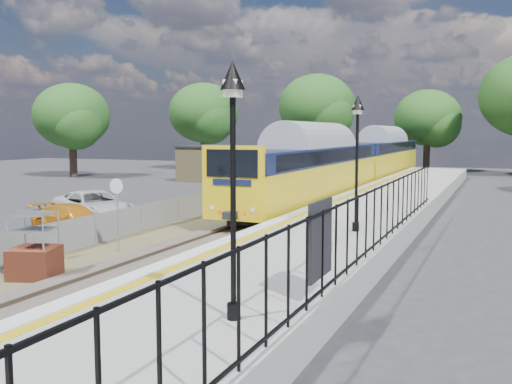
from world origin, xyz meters
The scene contains 15 objects.
ground centered at (0.00, 0.00, 0.00)m, with size 120.00×120.00×0.00m, color #2D2D30.
track_bed centered at (-0.47, 9.67, 0.09)m, with size 5.90×80.00×0.29m.
platform centered at (4.20, 8.00, 0.45)m, with size 5.00×70.00×0.90m, color gray.
platform_edge centered at (2.14, 8.00, 0.90)m, with size 0.90×70.00×0.01m.
victorian_lamp_south centered at (5.50, -4.00, 4.30)m, with size 0.44×0.44×4.60m.
victorian_lamp_north centered at (5.30, 6.00, 4.30)m, with size 0.44×0.44×4.60m.
palisade_fence centered at (6.55, 2.24, 1.84)m, with size 0.12×26.00×2.00m.
wire_fence centered at (-4.20, 12.00, 0.60)m, with size 0.06×52.00×1.20m.
outbuilding centered at (-10.91, 31.21, 1.52)m, with size 10.80×10.10×3.12m.
tree_line centered at (1.40, 42.00, 6.61)m, with size 56.80×43.80×11.88m.
train centered at (0.00, 27.73, 2.34)m, with size 2.82×40.83×3.51m.
brick_plinth centered at (-2.50, -0.70, 0.95)m, with size 1.56×1.56×1.99m.
speed_sign centered at (-2.50, 3.19, 1.80)m, with size 0.54×0.10×2.67m.
car_yellow centered at (-7.22, 6.22, 0.57)m, with size 1.60×3.94×1.14m, color orange.
car_white centered at (-8.04, 8.64, 0.74)m, with size 2.45×5.31×1.48m, color silver.
Camera 1 is at (9.87, -13.00, 4.27)m, focal length 40.00 mm.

